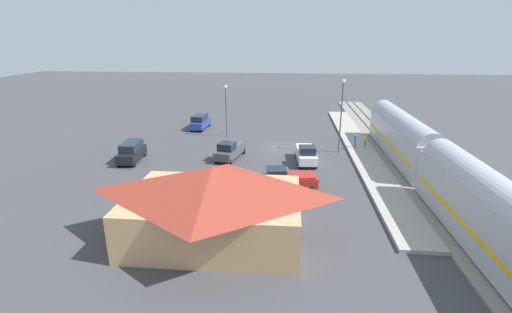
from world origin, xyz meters
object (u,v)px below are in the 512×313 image
Objects in this scene: pickup_red at (286,180)px; passenger_train at (493,214)px; pedestrian_waiting_far at (356,140)px; light_pole_lot_center at (226,104)px; pickup_charcoal at (230,150)px; pickup_white at (306,154)px; light_pole_near_platform at (342,108)px; station_building at (214,202)px; suv_black at (132,151)px; suv_blue at (200,122)px; pedestrian_on_platform at (366,139)px.

passenger_train is at bearing 144.99° from pickup_red.
light_pole_lot_center reaches higher than pedestrian_waiting_far.
light_pole_lot_center is (17.10, -4.82, 3.29)m from pedestrian_waiting_far.
pickup_white is at bearing 175.84° from pickup_charcoal.
light_pole_near_platform reaches higher than pickup_charcoal.
passenger_train is 20.42m from pickup_white.
pickup_white is 0.63× the size of light_pole_near_platform.
station_building reaches higher than pickup_white.
suv_black and suv_blue have the same top height.
suv_blue is (13.36, -22.27, 0.12)m from pickup_red.
light_pole_near_platform is at bearing 29.63° from pedestrian_on_platform.
pickup_charcoal reaches higher than pedestrian_waiting_far.
pickup_charcoal is at bearing 101.88° from light_pole_lot_center.
pickup_red is at bearing 62.47° from light_pole_near_platform.
station_building reaches higher than pedestrian_on_platform.
pickup_charcoal is at bearing -52.63° from pickup_red.
station_building reaches higher than pickup_red.
passenger_train reaches higher than suv_blue.
pickup_red is 1.12× the size of suv_blue.
suv_black is 1.00× the size of suv_blue.
pickup_red is at bearing 120.97° from suv_blue.
light_pole_near_platform is at bearing -167.13° from suv_black.
pedestrian_on_platform is 19.20m from light_pole_lot_center.
pickup_red is (-4.90, -8.78, -1.71)m from station_building.
pickup_charcoal is (6.56, -8.59, 0.00)m from pickup_red.
pickup_white is at bearing 44.76° from light_pole_near_platform.
pickup_charcoal is 14.04m from light_pole_near_platform.
pedestrian_on_platform is at bearing -141.47° from pickup_white.
suv_blue is (8.46, -31.05, -1.59)m from station_building.
passenger_train is 35.01m from light_pole_lot_center.
suv_blue is (-4.17, -15.63, 0.00)m from suv_black.
light_pole_near_platform reaches higher than suv_blue.
pickup_charcoal is 10.50m from light_pole_lot_center.
pickup_charcoal is 8.72m from pickup_white.
pickup_white is 15.29m from light_pole_lot_center.
pedestrian_waiting_far is at bearing 26.64° from pedestrian_on_platform.
suv_black reaches higher than pickup_white.
pickup_white is (10.96, -17.13, -1.83)m from passenger_train.
pickup_white is (6.37, 5.47, -0.25)m from pedestrian_waiting_far.
suv_blue is at bearing -63.55° from pickup_charcoal.
pedestrian_waiting_far is 8.40m from pickup_white.
suv_black reaches higher than pickup_charcoal.
suv_black is 24.82m from light_pole_near_platform.
pickup_red is (9.87, 14.11, -0.25)m from pedestrian_on_platform.
pedestrian_on_platform is 0.19× the size of light_pole_near_platform.
pedestrian_on_platform is at bearing -124.96° from pickup_red.
passenger_train reaches higher than pickup_white.
suv_black is at bearing -20.73° from pickup_red.
light_pole_lot_center reaches higher than passenger_train.
station_building is 2.19× the size of pickup_charcoal.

